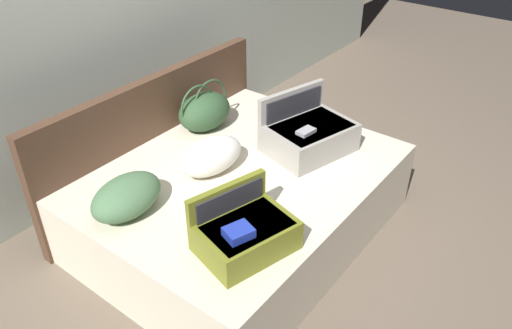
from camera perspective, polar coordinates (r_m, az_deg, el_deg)
ground_plane at (r=3.37m, az=3.92°, el=-10.05°), size 12.00×12.00×0.00m
back_wall at (r=3.75m, az=-17.49°, el=16.26°), size 8.00×0.10×2.60m
bed at (r=3.39m, az=-1.53°, el=-4.22°), size 1.98×1.52×0.49m
headboard at (r=3.74m, az=-11.19°, el=3.05°), size 2.02×0.08×0.92m
hard_case_large at (r=3.43m, az=5.94°, el=3.40°), size 0.65×0.55×0.38m
hard_case_medium at (r=2.62m, az=-1.29°, el=-7.69°), size 0.55×0.47×0.32m
duffel_bag at (r=3.69m, az=-5.82°, el=6.05°), size 0.45×0.34×0.36m
pillow_near_headboard at (r=2.95m, az=-14.37°, el=-3.51°), size 0.49×0.35×0.21m
pillow_center_head at (r=3.21m, az=-5.04°, el=0.97°), size 0.48×0.32×0.22m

